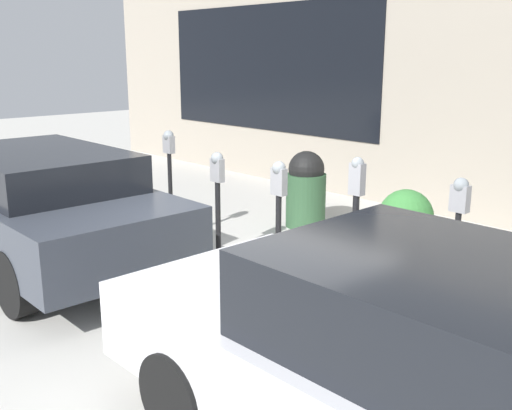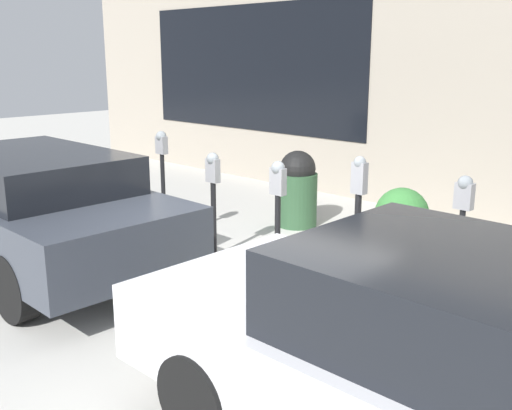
# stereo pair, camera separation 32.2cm
# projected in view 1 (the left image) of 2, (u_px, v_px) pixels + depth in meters

# --- Properties ---
(ground_plane) EXTENTS (40.00, 40.00, 0.00)m
(ground_plane) POSITION_uv_depth(u_px,v_px,m) (247.00, 290.00, 6.61)
(ground_plane) COLOR beige
(curb_strip) EXTENTS (19.00, 0.16, 0.04)m
(curb_strip) POSITION_uv_depth(u_px,v_px,m) (241.00, 290.00, 6.55)
(curb_strip) COLOR gold
(curb_strip) RESTS_ON ground_plane
(building_facade) EXTENTS (19.00, 0.17, 4.10)m
(building_facade) POSITION_uv_depth(u_px,v_px,m) (464.00, 86.00, 9.07)
(building_facade) COLOR #9E9384
(building_facade) RESTS_ON ground_plane
(parking_meter_nearest) EXTENTS (0.15, 0.13, 1.52)m
(parking_meter_nearest) POSITION_uv_depth(u_px,v_px,m) (458.00, 226.00, 5.14)
(parking_meter_nearest) COLOR black
(parking_meter_nearest) RESTS_ON ground_plane
(parking_meter_second) EXTENTS (0.14, 0.12, 1.57)m
(parking_meter_second) POSITION_uv_depth(u_px,v_px,m) (356.00, 212.00, 5.86)
(parking_meter_second) COLOR black
(parking_meter_second) RESTS_ON ground_plane
(parking_meter_middle) EXTENTS (0.18, 0.15, 1.39)m
(parking_meter_middle) POSITION_uv_depth(u_px,v_px,m) (279.00, 198.00, 6.63)
(parking_meter_middle) COLOR black
(parking_meter_middle) RESTS_ON ground_plane
(parking_meter_fourth) EXTENTS (0.18, 0.16, 1.35)m
(parking_meter_fourth) POSITION_uv_depth(u_px,v_px,m) (218.00, 184.00, 7.49)
(parking_meter_fourth) COLOR black
(parking_meter_fourth) RESTS_ON ground_plane
(parking_meter_farthest) EXTENTS (0.17, 0.14, 1.53)m
(parking_meter_farthest) POSITION_uv_depth(u_px,v_px,m) (169.00, 163.00, 8.15)
(parking_meter_farthest) COLOR black
(parking_meter_farthest) RESTS_ON ground_plane
(planter_box) EXTENTS (1.66, 0.99, 1.00)m
(planter_box) POSITION_uv_depth(u_px,v_px,m) (404.00, 243.00, 7.10)
(planter_box) COLOR gray
(planter_box) RESTS_ON ground_plane
(parked_car_front) EXTENTS (4.55, 1.87, 1.43)m
(parked_car_front) POSITION_uv_depth(u_px,v_px,m) (446.00, 376.00, 3.41)
(parked_car_front) COLOR silver
(parked_car_front) RESTS_ON ground_plane
(parked_car_middle) EXTENTS (4.80, 1.94, 1.42)m
(parked_car_middle) POSITION_uv_depth(u_px,v_px,m) (35.00, 201.00, 7.37)
(parked_car_middle) COLOR #383D47
(parked_car_middle) RESTS_ON ground_plane
(trash_bin) EXTENTS (0.60, 0.60, 1.15)m
(trash_bin) POSITION_uv_depth(u_px,v_px,m) (306.00, 189.00, 8.93)
(trash_bin) COLOR #2D5133
(trash_bin) RESTS_ON ground_plane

